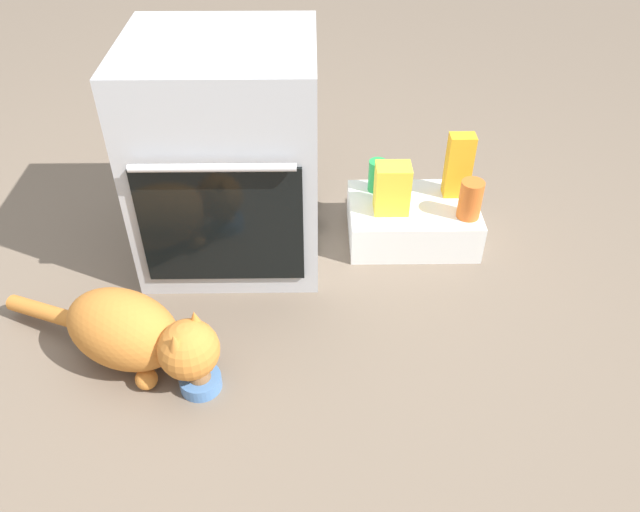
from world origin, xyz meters
name	(u,v)px	position (x,y,z in m)	size (l,w,h in m)	color
ground	(214,342)	(0.00, 0.00, 0.00)	(8.00, 8.00, 0.00)	#6B5B4C
oven	(228,155)	(0.03, 0.49, 0.38)	(0.59, 0.59, 0.75)	#B7BABF
pantry_cabinet	(412,220)	(0.67, 0.53, 0.07)	(0.46, 0.33, 0.15)	white
food_bowl	(201,381)	(-0.02, -0.17, 0.03)	(0.12, 0.12, 0.07)	#4C7AB7
cat	(135,333)	(-0.20, -0.09, 0.13)	(0.71, 0.40, 0.25)	#C6752D
soda_can	(377,176)	(0.54, 0.62, 0.21)	(0.07, 0.07, 0.12)	green
sauce_jar	(470,200)	(0.85, 0.45, 0.22)	(0.08, 0.08, 0.14)	#D16023
juice_carton	(459,166)	(0.83, 0.59, 0.27)	(0.09, 0.06, 0.24)	orange
snack_bag	(392,189)	(0.58, 0.49, 0.24)	(0.12, 0.09, 0.18)	yellow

